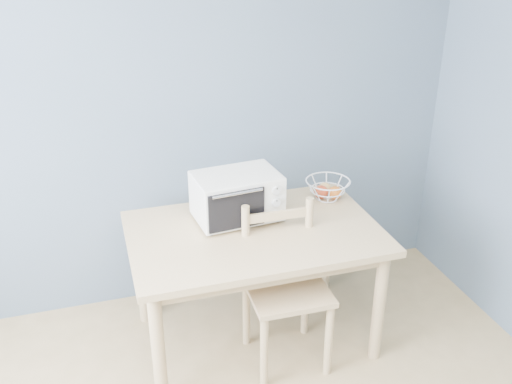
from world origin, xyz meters
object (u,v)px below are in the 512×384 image
object	(u,v)px
dining_table	(254,246)
dining_chair	(284,288)
toaster_oven	(234,196)
fruit_basket	(327,189)

from	to	relation	value
dining_table	dining_chair	world-z (taller)	dining_chair
toaster_oven	dining_chair	xyz separation A→B (m)	(0.20, -0.34, -0.44)
fruit_basket	dining_chair	bearing A→B (deg)	-134.44
dining_table	fruit_basket	bearing A→B (deg)	24.75
dining_table	dining_chair	size ratio (longest dim) A/B	1.51
toaster_oven	dining_chair	world-z (taller)	toaster_oven
toaster_oven	fruit_basket	xyz separation A→B (m)	(0.62, 0.10, -0.08)
dining_table	toaster_oven	xyz separation A→B (m)	(-0.08, 0.16, 0.25)
fruit_basket	dining_chair	distance (m)	0.71
dining_table	toaster_oven	world-z (taller)	toaster_oven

